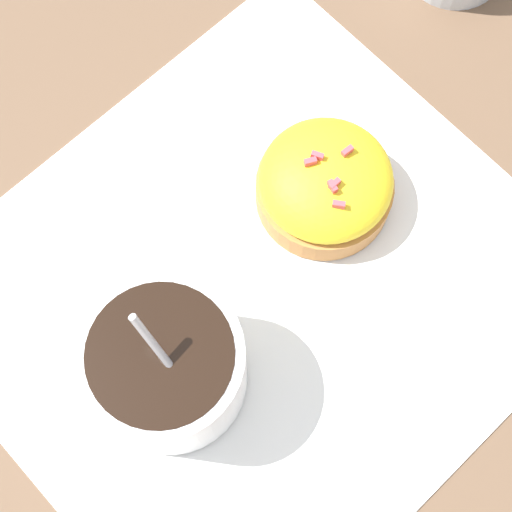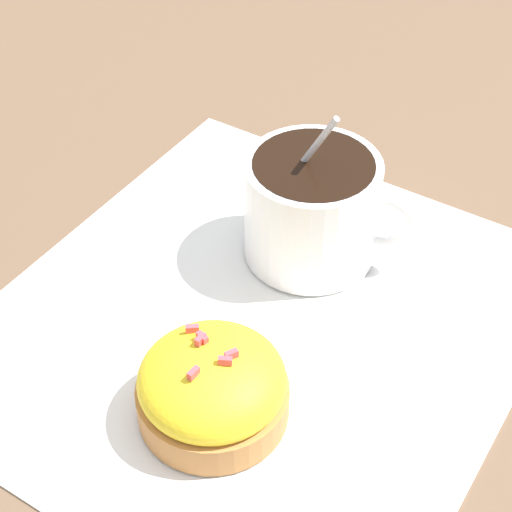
# 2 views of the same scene
# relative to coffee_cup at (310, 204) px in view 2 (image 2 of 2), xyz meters

# --- Properties ---
(ground_plane) EXTENTS (3.00, 3.00, 0.00)m
(ground_plane) POSITION_rel_coffee_cup_xyz_m (0.07, 0.00, -0.04)
(ground_plane) COLOR brown
(paper_napkin) EXTENTS (0.35, 0.32, 0.00)m
(paper_napkin) POSITION_rel_coffee_cup_xyz_m (0.07, 0.00, -0.04)
(paper_napkin) COLOR white
(paper_napkin) RESTS_ON ground_plane
(coffee_cup) EXTENTS (0.08, 0.11, 0.11)m
(coffee_cup) POSITION_rel_coffee_cup_xyz_m (0.00, 0.00, 0.00)
(coffee_cup) COLOR white
(coffee_cup) RESTS_ON paper_napkin
(frosted_pastry) EXTENTS (0.08, 0.08, 0.05)m
(frosted_pastry) POSITION_rel_coffee_cup_xyz_m (0.14, 0.01, -0.02)
(frosted_pastry) COLOR #B2753D
(frosted_pastry) RESTS_ON paper_napkin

